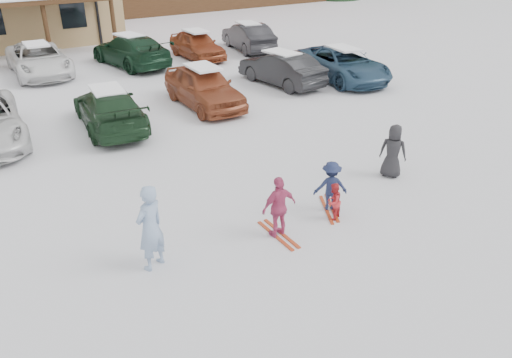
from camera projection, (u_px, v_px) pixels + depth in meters
ground at (269, 238)px, 11.31m from camera, size 160.00×160.00×0.00m
adult_skier at (150, 228)px, 9.95m from camera, size 0.81×0.69×1.87m
toddler_red at (333, 202)px, 11.86m from camera, size 0.56×0.51×0.94m
child_navy at (331, 186)px, 12.19m from camera, size 0.96×0.82×1.29m
skis_child_navy at (329, 209)px, 12.47m from camera, size 0.84×1.33×0.03m
child_magenta at (279, 207)px, 11.09m from camera, size 0.87×0.38×1.48m
skis_child_magenta at (278, 234)px, 11.42m from camera, size 0.23×1.40×0.03m
bystander_dark at (393, 151)px, 13.82m from camera, size 0.82×0.89×1.52m
parked_car_3 at (109, 109)px, 17.28m from camera, size 2.48×4.98×1.39m
parked_car_4 at (204, 87)px, 19.38m from camera, size 2.03×4.66×1.56m
parked_car_5 at (281, 69)px, 22.10m from camera, size 1.98×4.53×1.45m
parked_car_6 at (342, 64)px, 22.80m from camera, size 3.05×5.54×1.47m
parked_car_10 at (39, 59)px, 23.59m from camera, size 2.60×5.35×1.47m
parked_car_11 at (131, 50)px, 25.14m from camera, size 2.95×5.60×1.55m
parked_car_12 at (197, 45)px, 26.63m from camera, size 1.77×4.28×1.45m
parked_car_13 at (248, 37)px, 28.39m from camera, size 2.36×4.82×1.52m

